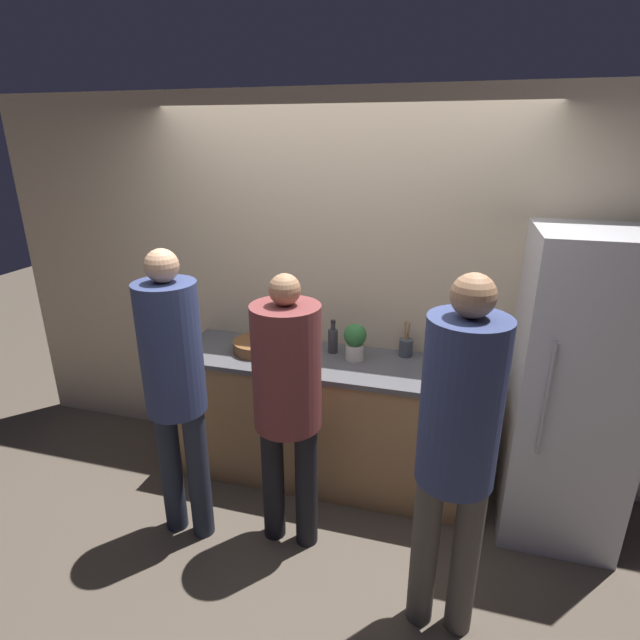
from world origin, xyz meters
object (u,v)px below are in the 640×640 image
object	(u,v)px
fruit_bowl	(259,345)
cup_black	(471,381)
refrigerator	(571,390)
cup_white	(355,344)
utensil_crock	(406,347)
bottle_clear	(292,336)
potted_plant	(355,340)
person_right	(458,437)
bottle_amber	(467,356)
bottle_dark	(333,340)
person_left	(174,377)
person_center	(287,390)

from	to	relation	value
fruit_bowl	cup_black	distance (m)	1.42
refrigerator	cup_white	bearing A→B (deg)	169.27
utensil_crock	fruit_bowl	bearing A→B (deg)	-168.66
bottle_clear	potted_plant	size ratio (longest dim) A/B	0.92
utensil_crock	potted_plant	world-z (taller)	utensil_crock
person_right	fruit_bowl	distance (m)	1.66
refrigerator	bottle_amber	distance (m)	0.62
refrigerator	cup_black	distance (m)	0.57
refrigerator	bottle_amber	bearing A→B (deg)	163.36
refrigerator	bottle_dark	size ratio (longest dim) A/B	7.97
person_left	cup_white	xyz separation A→B (m)	(0.83, 0.95, -0.09)
person_left	fruit_bowl	xyz separation A→B (m)	(0.19, 0.75, -0.10)
bottle_clear	cup_white	size ratio (longest dim) A/B	2.70
person_left	bottle_dark	distance (m)	1.11
cup_white	fruit_bowl	bearing A→B (deg)	-162.71
person_left	utensil_crock	xyz separation A→B (m)	(1.17, 0.95, -0.07)
utensil_crock	cup_white	bearing A→B (deg)	179.76
utensil_crock	cup_white	xyz separation A→B (m)	(-0.35, 0.00, -0.02)
fruit_bowl	cup_white	world-z (taller)	fruit_bowl
fruit_bowl	cup_white	size ratio (longest dim) A/B	4.14
bottle_clear	cup_black	bearing A→B (deg)	-12.77
bottle_dark	bottle_amber	bearing A→B (deg)	0.34
person_right	cup_white	world-z (taller)	person_right
bottle_clear	person_center	bearing A→B (deg)	-73.22
person_center	person_right	bearing A→B (deg)	-20.35
fruit_bowl	cup_black	xyz separation A→B (m)	(1.41, -0.16, 0.00)
potted_plant	cup_white	bearing A→B (deg)	99.90
person_center	person_right	xyz separation A→B (m)	(0.90, -0.33, 0.08)
bottle_amber	utensil_crock	bearing A→B (deg)	169.35
cup_white	cup_black	world-z (taller)	cup_black
person_center	potted_plant	world-z (taller)	person_center
person_left	fruit_bowl	distance (m)	0.78
person_right	bottle_clear	xyz separation A→B (m)	(-1.13, 1.09, -0.08)
fruit_bowl	potted_plant	xyz separation A→B (m)	(0.66, 0.05, 0.09)
bottle_clear	bottle_dark	bearing A→B (deg)	1.21
refrigerator	fruit_bowl	size ratio (longest dim) A/B	5.36
bottle_dark	cup_black	distance (m)	0.95
fruit_bowl	bottle_amber	bearing A→B (deg)	5.12
fruit_bowl	potted_plant	distance (m)	0.67
fruit_bowl	utensil_crock	size ratio (longest dim) A/B	1.40
cup_black	person_right	bearing A→B (deg)	-95.05
person_left	bottle_dark	bearing A→B (deg)	51.59
person_left	bottle_clear	size ratio (longest dim) A/B	7.86
refrigerator	fruit_bowl	world-z (taller)	refrigerator
person_right	potted_plant	distance (m)	1.23
person_right	cup_black	world-z (taller)	person_right
refrigerator	person_left	distance (m)	2.27
person_center	bottle_clear	distance (m)	0.79
person_left	cup_white	bearing A→B (deg)	48.94
refrigerator	cup_white	xyz separation A→B (m)	(-1.33, 0.25, 0.03)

